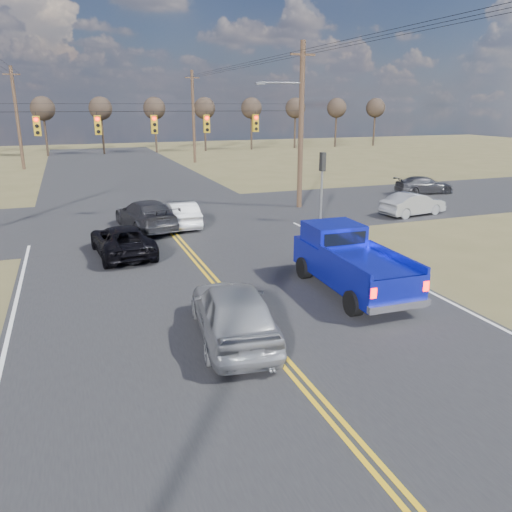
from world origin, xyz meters
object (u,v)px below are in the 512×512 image
object	(u,v)px
pickup_truck	(350,262)
cross_car_east_near	(413,204)
black_suv	(122,240)
white_car_queue	(182,214)
cross_car_east_far	(424,185)
silver_suv	(233,311)
dgrey_car_queue	(146,215)

from	to	relation	value
pickup_truck	cross_car_east_near	bearing A→B (deg)	45.28
black_suv	white_car_queue	distance (m)	5.78
white_car_queue	cross_car_east_far	size ratio (longest dim) A/B	0.94
silver_suv	white_car_queue	world-z (taller)	silver_suv
pickup_truck	black_suv	world-z (taller)	pickup_truck
silver_suv	cross_car_east_far	xyz separation A→B (m)	(20.72, 17.98, -0.21)
pickup_truck	silver_suv	xyz separation A→B (m)	(-5.05, -2.27, -0.20)
silver_suv	white_car_queue	size ratio (longest dim) A/B	1.21
dgrey_car_queue	cross_car_east_far	distance (m)	21.40
dgrey_car_queue	cross_car_east_far	bearing A→B (deg)	-179.22
dgrey_car_queue	silver_suv	bearing A→B (deg)	81.33
white_car_queue	dgrey_car_queue	size ratio (longest dim) A/B	0.77
white_car_queue	cross_car_east_near	bearing A→B (deg)	172.45
silver_suv	cross_car_east_near	bearing A→B (deg)	-134.28
cross_car_east_near	cross_car_east_far	distance (m)	8.23
black_suv	dgrey_car_queue	bearing A→B (deg)	-115.71
black_suv	white_car_queue	size ratio (longest dim) A/B	1.18
pickup_truck	cross_car_east_far	xyz separation A→B (m)	(15.68, 15.72, -0.41)
dgrey_car_queue	cross_car_east_far	size ratio (longest dim) A/B	1.23
white_car_queue	pickup_truck	bearing A→B (deg)	107.49
white_car_queue	cross_car_east_near	world-z (taller)	cross_car_east_near
dgrey_car_queue	white_car_queue	bearing A→B (deg)	170.07
pickup_truck	white_car_queue	bearing A→B (deg)	107.82
cross_car_east_far	white_car_queue	bearing A→B (deg)	109.75
silver_suv	black_suv	distance (m)	9.72
pickup_truck	cross_car_east_near	xyz separation A→B (m)	(10.09, 9.68, -0.36)
silver_suv	dgrey_car_queue	bearing A→B (deg)	-81.30
cross_car_east_far	cross_car_east_near	bearing A→B (deg)	145.23
white_car_queue	cross_car_east_far	bearing A→B (deg)	-167.12
silver_suv	black_suv	xyz separation A→B (m)	(-2.02, 9.51, -0.17)
silver_suv	cross_car_east_far	size ratio (longest dim) A/B	1.14
white_car_queue	dgrey_car_queue	xyz separation A→B (m)	(-1.91, 0.00, 0.10)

